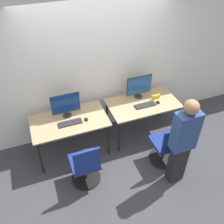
# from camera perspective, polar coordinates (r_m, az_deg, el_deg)

# --- Properties ---
(ground_plane) EXTENTS (20.00, 20.00, 0.00)m
(ground_plane) POSITION_cam_1_polar(r_m,az_deg,el_deg) (4.65, 0.64, -9.52)
(ground_plane) COLOR #3D3D42
(wall_back) EXTENTS (12.00, 0.05, 2.80)m
(wall_back) POSITION_cam_1_polar(r_m,az_deg,el_deg) (4.39, -3.32, 10.78)
(wall_back) COLOR silver
(wall_back) RESTS_ON ground_plane
(desk_left) EXTENTS (1.28, 0.73, 0.73)m
(desk_left) POSITION_cam_1_polar(r_m,az_deg,el_deg) (4.30, -9.69, -2.60)
(desk_left) COLOR tan
(desk_left) RESTS_ON ground_plane
(monitor_left) EXTENTS (0.49, 0.16, 0.44)m
(monitor_left) POSITION_cam_1_polar(r_m,az_deg,el_deg) (4.21, -10.55, 1.68)
(monitor_left) COLOR #2D2D2D
(monitor_left) RESTS_ON desk_left
(keyboard_left) EXTENTS (0.40, 0.13, 0.02)m
(keyboard_left) POSITION_cam_1_polar(r_m,az_deg,el_deg) (4.19, -9.55, -2.48)
(keyboard_left) COLOR #262628
(keyboard_left) RESTS_ON desk_left
(mouse_left) EXTENTS (0.06, 0.09, 0.03)m
(mouse_left) POSITION_cam_1_polar(r_m,az_deg,el_deg) (4.21, -5.91, -1.67)
(mouse_left) COLOR black
(mouse_left) RESTS_ON desk_left
(office_chair_left) EXTENTS (0.48, 0.48, 0.89)m
(office_chair_left) POSITION_cam_1_polar(r_m,az_deg,el_deg) (4.01, -6.03, -12.38)
(office_chair_left) COLOR black
(office_chair_left) RESTS_ON ground_plane
(desk_right) EXTENTS (1.28, 0.73, 0.73)m
(desk_right) POSITION_cam_1_polar(r_m,az_deg,el_deg) (4.65, 7.03, 1.41)
(desk_right) COLOR tan
(desk_right) RESTS_ON ground_plane
(monitor_right) EXTENTS (0.49, 0.16, 0.44)m
(monitor_right) POSITION_cam_1_polar(r_m,az_deg,el_deg) (4.61, 6.20, 5.91)
(monitor_right) COLOR #2D2D2D
(monitor_right) RESTS_ON desk_right
(keyboard_right) EXTENTS (0.40, 0.13, 0.02)m
(keyboard_right) POSITION_cam_1_polar(r_m,az_deg,el_deg) (4.54, 7.60, 1.57)
(keyboard_right) COLOR #262628
(keyboard_right) RESTS_ON desk_right
(mouse_right) EXTENTS (0.06, 0.09, 0.03)m
(mouse_right) POSITION_cam_1_polar(r_m,az_deg,el_deg) (4.63, 10.50, 2.22)
(mouse_right) COLOR black
(mouse_right) RESTS_ON desk_right
(office_chair_right) EXTENTS (0.48, 0.48, 0.89)m
(office_chair_right) POSITION_cam_1_polar(r_m,az_deg,el_deg) (4.36, 12.35, -7.78)
(office_chair_right) COLOR black
(office_chair_right) RESTS_ON ground_plane
(person_right) EXTENTS (0.36, 0.21, 1.61)m
(person_right) POSITION_cam_1_polar(r_m,az_deg,el_deg) (3.80, 15.89, -6.37)
(person_right) COLOR #232328
(person_right) RESTS_ON ground_plane
(placard_right) EXTENTS (0.16, 0.03, 0.08)m
(placard_right) POSITION_cam_1_polar(r_m,az_deg,el_deg) (4.72, 10.01, 3.47)
(placard_right) COLOR yellow
(placard_right) RESTS_ON desk_right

